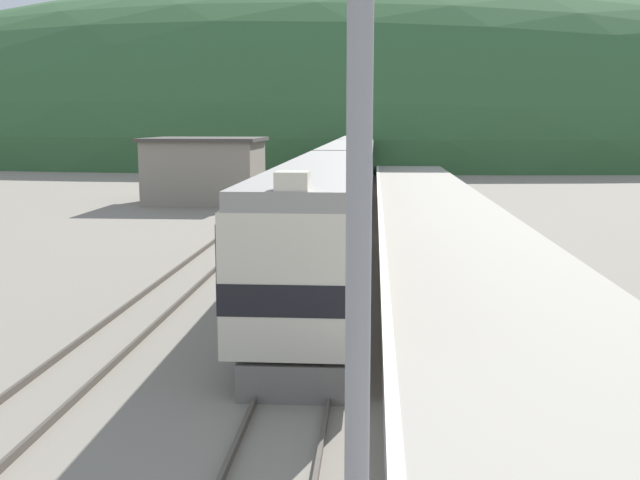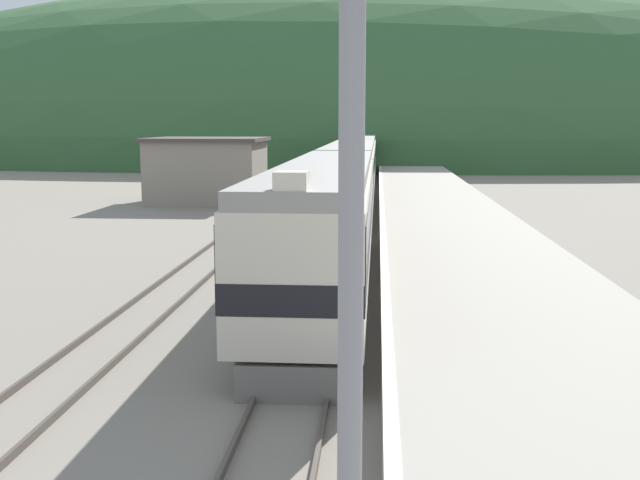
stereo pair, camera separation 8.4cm
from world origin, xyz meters
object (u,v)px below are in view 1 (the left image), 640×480
object	(u,v)px
signal_mast_main	(360,42)
carriage_second	(349,174)
carriage_fourth	(362,148)
carriage_fifth	(365,143)
carriage_third	(358,157)
express_train_lead_car	(325,222)

from	to	relation	value
signal_mast_main	carriage_second	bearing A→B (deg)	92.02
carriage_fourth	carriage_fifth	xyz separation A→B (m)	(0.00, 23.74, 0.00)
carriage_fourth	carriage_third	bearing A→B (deg)	-90.00
express_train_lead_car	carriage_second	size ratio (longest dim) A/B	0.90
carriage_second	carriage_fourth	distance (m)	47.47
carriage_second	signal_mast_main	size ratio (longest dim) A/B	2.62
carriage_third	carriage_fifth	xyz separation A→B (m)	(0.00, 47.47, 0.00)
carriage_third	carriage_fourth	world-z (taller)	same
carriage_second	carriage_third	xyz separation A→B (m)	(0.00, 23.74, 0.00)
express_train_lead_car	carriage_third	size ratio (longest dim) A/B	0.90
carriage_second	carriage_fifth	xyz separation A→B (m)	(0.00, 71.21, 0.00)
express_train_lead_car	carriage_second	bearing A→B (deg)	90.00
express_train_lead_car	carriage_third	xyz separation A→B (m)	(0.00, 46.58, -0.01)
carriage_second	carriage_fourth	xyz separation A→B (m)	(0.00, 47.47, 0.00)
express_train_lead_car	carriage_fourth	size ratio (longest dim) A/B	0.90
carriage_fourth	signal_mast_main	bearing A→B (deg)	-89.07
carriage_third	carriage_fifth	distance (m)	47.47
carriage_fifth	carriage_second	bearing A→B (deg)	-90.00
carriage_second	carriage_fourth	size ratio (longest dim) A/B	1.00
express_train_lead_car	carriage_fourth	world-z (taller)	express_train_lead_car
express_train_lead_car	signal_mast_main	world-z (taller)	signal_mast_main
carriage_second	carriage_fifth	distance (m)	71.21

